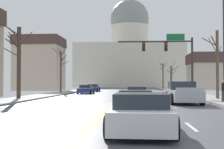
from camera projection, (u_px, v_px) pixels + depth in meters
ground at (110, 107)px, 19.68m from camera, size 20.00×180.00×0.20m
signal_gantry at (171, 52)px, 33.22m from camera, size 7.91×0.41×6.53m
street_lamp_right at (219, 37)px, 23.48m from camera, size 2.46×0.24×8.07m
capitol_building at (130, 57)px, 103.57m from camera, size 33.57×23.14×31.19m
sedan_near_00 at (137, 93)px, 28.74m from camera, size 2.11×4.51×1.13m
pickup_truck_near_01 at (183, 94)px, 23.04m from camera, size 2.34×5.28×1.61m
sedan_near_02 at (135, 101)px, 16.81m from camera, size 2.13×4.45×1.12m
sedan_near_03 at (141, 113)px, 9.76m from camera, size 2.07×4.35×1.21m
sedan_oncoming_00 at (86, 90)px, 42.65m from camera, size 1.94×4.38×1.20m
sedan_oncoming_01 at (93, 88)px, 51.82m from camera, size 2.07×4.60×1.23m
flank_building_01 at (40, 63)px, 59.82m from camera, size 8.52×8.08×10.14m
flank_building_02 at (218, 71)px, 65.48m from camera, size 11.85×9.40×7.52m
bare_tree_00 at (163, 75)px, 72.70m from camera, size 2.10×1.96×6.19m
bare_tree_02 at (171, 77)px, 60.10m from camera, size 2.39×1.69×5.38m
bare_tree_03 at (18, 60)px, 27.94m from camera, size 2.62×1.49×6.41m
bare_tree_04 at (217, 63)px, 27.34m from camera, size 1.39×1.33×5.93m
bare_tree_05 at (61, 68)px, 44.36m from camera, size 2.47×2.47×6.48m
pedestrian_00 at (224, 90)px, 22.91m from camera, size 0.35×0.34×1.58m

